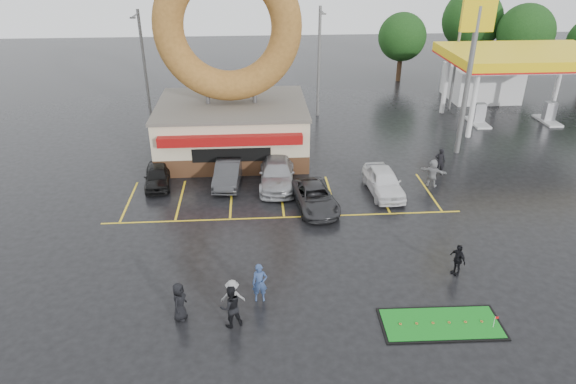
{
  "coord_description": "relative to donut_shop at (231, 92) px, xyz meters",
  "views": [
    {
      "loc": [
        -1.51,
        -21.32,
        14.13
      ],
      "look_at": [
        0.13,
        2.17,
        2.2
      ],
      "focal_mm": 32.0,
      "sensor_mm": 36.0,
      "label": 1
    }
  ],
  "objects": [
    {
      "name": "person_hoodie",
      "position": [
        0.39,
        -17.3,
        -3.7
      ],
      "size": [
        1.0,
        0.59,
        1.53
      ],
      "primitive_type": "imported",
      "rotation": [
        0.0,
        0.0,
        3.12
      ],
      "color": "gray",
      "rests_on": "ground"
    },
    {
      "name": "person_cameraman",
      "position": [
        10.6,
        -15.35,
        -3.69
      ],
      "size": [
        0.71,
        0.99,
        1.55
      ],
      "primitive_type": "imported",
      "rotation": [
        0.0,
        0.0,
        -1.16
      ],
      "color": "black",
      "rests_on": "ground"
    },
    {
      "name": "car_dgrey",
      "position": [
        -0.22,
        -4.97,
        -3.74
      ],
      "size": [
        1.9,
        4.49,
        1.44
      ],
      "primitive_type": "imported",
      "rotation": [
        0.0,
        0.0,
        -0.09
      ],
      "color": "#2B2B2E",
      "rests_on": "ground"
    },
    {
      "name": "tree_far_d",
      "position": [
        17.0,
        19.03,
        0.07
      ],
      "size": [
        4.9,
        4.9,
        7.0
      ],
      "color": "#332114",
      "rests_on": "ground"
    },
    {
      "name": "dumpster",
      "position": [
        -4.5,
        -0.26,
        -3.81
      ],
      "size": [
        1.95,
        1.43,
        1.3
      ],
      "primitive_type": "cube",
      "rotation": [
        0.0,
        0.0,
        -0.14
      ],
      "color": "#184023",
      "rests_on": "ground"
    },
    {
      "name": "tree_far_c",
      "position": [
        25.0,
        21.03,
        1.37
      ],
      "size": [
        6.3,
        6.3,
        9.0
      ],
      "color": "#332114",
      "rests_on": "ground"
    },
    {
      "name": "shell_sign",
      "position": [
        16.0,
        -0.97,
        2.91
      ],
      "size": [
        2.2,
        0.36,
        10.6
      ],
      "color": "slate",
      "rests_on": "ground"
    },
    {
      "name": "person_bystander",
      "position": [
        -1.74,
        -17.59,
        -3.62
      ],
      "size": [
        0.74,
        0.94,
        1.7
      ],
      "primitive_type": "imported",
      "rotation": [
        0.0,
        0.0,
        1.3
      ],
      "color": "black",
      "rests_on": "ground"
    },
    {
      "name": "car_grey",
      "position": [
        4.82,
        -8.52,
        -3.82
      ],
      "size": [
        2.7,
        4.84,
        1.28
      ],
      "primitive_type": "imported",
      "rotation": [
        0.0,
        0.0,
        0.13
      ],
      "color": "#2D2C2F",
      "rests_on": "ground"
    },
    {
      "name": "person_blackjkt",
      "position": [
        0.34,
        -18.15,
        -3.53
      ],
      "size": [
        1.09,
        0.97,
        1.86
      ],
      "primitive_type": "imported",
      "rotation": [
        0.0,
        0.0,
        3.48
      ],
      "color": "black",
      "rests_on": "ground"
    },
    {
      "name": "car_silver",
      "position": [
        2.82,
        -5.36,
        -3.7
      ],
      "size": [
        2.4,
        5.38,
        1.53
      ],
      "primitive_type": "imported",
      "rotation": [
        0.0,
        0.0,
        -0.05
      ],
      "color": "gray",
      "rests_on": "ground"
    },
    {
      "name": "car_black",
      "position": [
        -4.61,
        -4.97,
        -3.83
      ],
      "size": [
        1.96,
        3.91,
        1.28
      ],
      "primitive_type": "imported",
      "rotation": [
        0.0,
        0.0,
        0.13
      ],
      "color": "black",
      "rests_on": "ground"
    },
    {
      "name": "person_blue",
      "position": [
        1.52,
        -16.64,
        -3.57
      ],
      "size": [
        0.66,
        0.44,
        1.78
      ],
      "primitive_type": "imported",
      "rotation": [
        0.0,
        0.0,
        0.03
      ],
      "color": "navy",
      "rests_on": "ground"
    },
    {
      "name": "streetlight_mid",
      "position": [
        7.0,
        7.95,
        0.32
      ],
      "size": [
        0.4,
        2.21,
        9.0
      ],
      "color": "slate",
      "rests_on": "ground"
    },
    {
      "name": "person_walker_far",
      "position": [
        13.43,
        -4.56,
        -3.56
      ],
      "size": [
        0.76,
        0.6,
        1.82
      ],
      "primitive_type": "imported",
      "rotation": [
        0.0,
        0.0,
        2.85
      ],
      "color": "black",
      "rests_on": "ground"
    },
    {
      "name": "person_walker_near",
      "position": [
        12.4,
        -6.24,
        -3.58
      ],
      "size": [
        1.69,
        1.28,
        1.78
      ],
      "primitive_type": "imported",
      "rotation": [
        0.0,
        0.0,
        2.62
      ],
      "color": "gray",
      "rests_on": "ground"
    },
    {
      "name": "donut_shop",
      "position": [
        0.0,
        0.0,
        0.0
      ],
      "size": [
        10.2,
        8.7,
        13.5
      ],
      "color": "#472B19",
      "rests_on": "ground"
    },
    {
      "name": "ground",
      "position": [
        3.0,
        -12.97,
        -4.46
      ],
      "size": [
        120.0,
        120.0,
        0.0
      ],
      "primitive_type": "plane",
      "color": "black",
      "rests_on": "ground"
    },
    {
      "name": "car_white",
      "position": [
        9.17,
        -6.96,
        -3.7
      ],
      "size": [
        2.02,
        4.55,
        1.52
      ],
      "primitive_type": "imported",
      "rotation": [
        0.0,
        0.0,
        0.05
      ],
      "color": "silver",
      "rests_on": "ground"
    },
    {
      "name": "putting_green",
      "position": [
        8.77,
        -18.72,
        -4.43
      ],
      "size": [
        4.93,
        2.22,
        0.61
      ],
      "color": "black",
      "rests_on": "ground"
    },
    {
      "name": "gas_station",
      "position": [
        23.0,
        7.97,
        -0.77
      ],
      "size": [
        12.3,
        13.65,
        5.9
      ],
      "color": "silver",
      "rests_on": "ground"
    },
    {
      "name": "tree_far_a",
      "position": [
        29.0,
        17.03,
        0.72
      ],
      "size": [
        5.6,
        5.6,
        8.0
      ],
      "color": "#332114",
      "rests_on": "ground"
    },
    {
      "name": "streetlight_left",
      "position": [
        -7.0,
        6.95,
        0.32
      ],
      "size": [
        0.4,
        2.21,
        9.0
      ],
      "color": "slate",
      "rests_on": "ground"
    },
    {
      "name": "streetlight_right",
      "position": [
        19.0,
        8.95,
        0.32
      ],
      "size": [
        0.4,
        2.21,
        9.0
      ],
      "color": "slate",
      "rests_on": "ground"
    }
  ]
}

